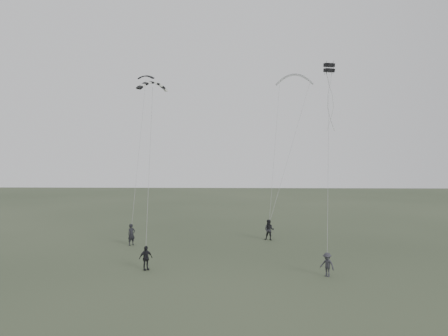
{
  "coord_description": "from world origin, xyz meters",
  "views": [
    {
      "loc": [
        2.31,
        -32.3,
        8.26
      ],
      "look_at": [
        1.22,
        5.34,
        6.95
      ],
      "focal_mm": 35.0,
      "sensor_mm": 36.0,
      "label": 1
    }
  ],
  "objects_px": {
    "flyer_center": "(146,258)",
    "kite_box": "(329,68)",
    "kite_dark_small": "(146,76)",
    "kite_striped": "(153,82)",
    "flyer_left": "(131,235)",
    "kite_pale_large": "(294,75)",
    "flyer_right": "(269,230)",
    "flyer_far": "(327,265)"
  },
  "relations": [
    {
      "from": "flyer_center",
      "to": "kite_pale_large",
      "type": "xyz_separation_m",
      "value": [
        12.42,
        15.68,
        15.53
      ]
    },
    {
      "from": "flyer_left",
      "to": "kite_box",
      "type": "xyz_separation_m",
      "value": [
        17.19,
        -1.09,
        14.49
      ]
    },
    {
      "from": "kite_pale_large",
      "to": "kite_striped",
      "type": "distance_m",
      "value": 16.68
    },
    {
      "from": "flyer_left",
      "to": "flyer_center",
      "type": "distance_m",
      "value": 8.68
    },
    {
      "from": "kite_dark_small",
      "to": "kite_pale_large",
      "type": "height_order",
      "value": "kite_pale_large"
    },
    {
      "from": "kite_pale_large",
      "to": "kite_box",
      "type": "xyz_separation_m",
      "value": [
        1.79,
        -8.62,
        -0.93
      ]
    },
    {
      "from": "kite_striped",
      "to": "kite_box",
      "type": "xyz_separation_m",
      "value": [
        14.68,
        1.7,
        1.44
      ]
    },
    {
      "from": "flyer_left",
      "to": "kite_dark_small",
      "type": "distance_m",
      "value": 15.77
    },
    {
      "from": "kite_dark_small",
      "to": "kite_striped",
      "type": "distance_m",
      "value": 8.32
    },
    {
      "from": "flyer_center",
      "to": "kite_striped",
      "type": "relative_size",
      "value": 0.66
    },
    {
      "from": "flyer_center",
      "to": "kite_pale_large",
      "type": "bearing_deg",
      "value": 13.72
    },
    {
      "from": "flyer_left",
      "to": "kite_striped",
      "type": "relative_size",
      "value": 0.74
    },
    {
      "from": "flyer_right",
      "to": "kite_dark_small",
      "type": "height_order",
      "value": "kite_dark_small"
    },
    {
      "from": "flyer_right",
      "to": "flyer_center",
      "type": "xyz_separation_m",
      "value": [
        -9.47,
        -10.78,
        -0.12
      ]
    },
    {
      "from": "flyer_right",
      "to": "flyer_far",
      "type": "distance_m",
      "value": 12.39
    },
    {
      "from": "flyer_right",
      "to": "flyer_far",
      "type": "relative_size",
      "value": 1.21
    },
    {
      "from": "flyer_far",
      "to": "kite_striped",
      "type": "relative_size",
      "value": 0.62
    },
    {
      "from": "flyer_right",
      "to": "kite_dark_small",
      "type": "xyz_separation_m",
      "value": [
        -12.13,
        2.38,
        14.93
      ]
    },
    {
      "from": "flyer_center",
      "to": "kite_pale_large",
      "type": "distance_m",
      "value": 25.32
    },
    {
      "from": "flyer_left",
      "to": "kite_striped",
      "type": "distance_m",
      "value": 13.58
    },
    {
      "from": "flyer_center",
      "to": "kite_box",
      "type": "xyz_separation_m",
      "value": [
        14.2,
        7.06,
        14.6
      ]
    },
    {
      "from": "flyer_center",
      "to": "flyer_far",
      "type": "bearing_deg",
      "value": -43.65
    },
    {
      "from": "flyer_left",
      "to": "kite_striped",
      "type": "height_order",
      "value": "kite_striped"
    },
    {
      "from": "kite_striped",
      "to": "kite_box",
      "type": "relative_size",
      "value": 3.5
    },
    {
      "from": "flyer_center",
      "to": "kite_box",
      "type": "bearing_deg",
      "value": -11.47
    },
    {
      "from": "flyer_right",
      "to": "kite_pale_large",
      "type": "bearing_deg",
      "value": 74.15
    },
    {
      "from": "flyer_left",
      "to": "kite_dark_small",
      "type": "xyz_separation_m",
      "value": [
        0.33,
        5.01,
        14.95
      ]
    },
    {
      "from": "flyer_far",
      "to": "kite_striped",
      "type": "xyz_separation_m",
      "value": [
        -12.91,
        6.61,
        13.21
      ]
    },
    {
      "from": "flyer_left",
      "to": "flyer_center",
      "type": "xyz_separation_m",
      "value": [
        2.99,
        -8.15,
        -0.1
      ]
    },
    {
      "from": "kite_striped",
      "to": "kite_dark_small",
      "type": "bearing_deg",
      "value": 70.22
    },
    {
      "from": "kite_pale_large",
      "to": "kite_striped",
      "type": "xyz_separation_m",
      "value": [
        -12.89,
        -10.32,
        -2.37
      ]
    },
    {
      "from": "flyer_left",
      "to": "flyer_far",
      "type": "distance_m",
      "value": 18.07
    },
    {
      "from": "flyer_left",
      "to": "flyer_right",
      "type": "xyz_separation_m",
      "value": [
        12.46,
        2.63,
        0.02
      ]
    },
    {
      "from": "flyer_far",
      "to": "kite_pale_large",
      "type": "bearing_deg",
      "value": 133.42
    },
    {
      "from": "flyer_left",
      "to": "flyer_right",
      "type": "height_order",
      "value": "flyer_right"
    },
    {
      "from": "kite_dark_small",
      "to": "flyer_far",
      "type": "bearing_deg",
      "value": -36.03
    },
    {
      "from": "flyer_center",
      "to": "flyer_right",
      "type": "bearing_deg",
      "value": 10.77
    },
    {
      "from": "flyer_far",
      "to": "flyer_center",
      "type": "bearing_deg",
      "value": -142.4
    },
    {
      "from": "flyer_far",
      "to": "kite_dark_small",
      "type": "distance_m",
      "value": 25.76
    },
    {
      "from": "flyer_far",
      "to": "kite_striped",
      "type": "bearing_deg",
      "value": -163.77
    },
    {
      "from": "kite_pale_large",
      "to": "kite_dark_small",
      "type": "bearing_deg",
      "value": -162.98
    },
    {
      "from": "flyer_left",
      "to": "flyer_center",
      "type": "height_order",
      "value": "flyer_left"
    }
  ]
}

